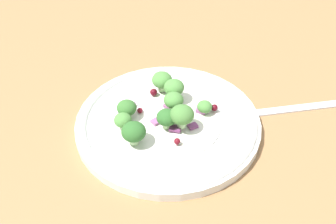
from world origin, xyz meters
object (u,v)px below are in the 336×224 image
plate (168,123)px  broccoli_floret_1 (125,107)px  fork (285,109)px  broccoli_floret_0 (174,101)px  broccoli_floret_2 (205,107)px

plate → broccoli_floret_1: 5.77cm
fork → broccoli_floret_0: bearing=68.4°
fork → broccoli_floret_1: bearing=67.7°
plate → broccoli_floret_2: (-1.12, -4.70, 1.54)cm
broccoli_floret_1 → broccoli_floret_2: broccoli_floret_1 is taller
plate → broccoli_floret_0: bearing=-56.6°
broccoli_floret_0 → broccoli_floret_2: bearing=-119.9°
broccoli_floret_2 → fork: bearing=-108.7°
broccoli_floret_0 → broccoli_floret_2: broccoli_floret_0 is taller
broccoli_floret_0 → fork: broccoli_floret_0 is taller
broccoli_floret_1 → broccoli_floret_2: (-4.44, -8.96, -0.47)cm
plate → broccoli_floret_2: 5.07cm
broccoli_floret_2 → broccoli_floret_1: bearing=63.6°
plate → fork: (-4.71, -15.31, -0.61)cm
broccoli_floret_0 → fork: size_ratio=0.14×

